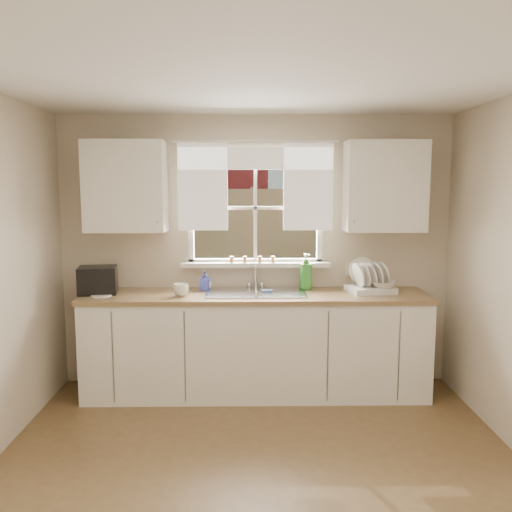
{
  "coord_description": "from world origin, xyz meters",
  "views": [
    {
      "loc": [
        -0.07,
        -3.01,
        1.87
      ],
      "look_at": [
        0.0,
        1.65,
        1.25
      ],
      "focal_mm": 38.0,
      "sensor_mm": 36.0,
      "label": 1
    }
  ],
  "objects_px": {
    "soap_bottle_a": "(306,272)",
    "black_appliance": "(98,280)",
    "dish_rack": "(370,283)",
    "cup": "(181,290)"
  },
  "relations": [
    {
      "from": "soap_bottle_a",
      "to": "dish_rack",
      "type": "bearing_deg",
      "value": -35.55
    },
    {
      "from": "soap_bottle_a",
      "to": "black_appliance",
      "type": "distance_m",
      "value": 1.87
    },
    {
      "from": "black_appliance",
      "to": "dish_rack",
      "type": "bearing_deg",
      "value": -9.02
    },
    {
      "from": "cup",
      "to": "dish_rack",
      "type": "bearing_deg",
      "value": -15.84
    },
    {
      "from": "dish_rack",
      "to": "black_appliance",
      "type": "distance_m",
      "value": 2.42
    },
    {
      "from": "black_appliance",
      "to": "cup",
      "type": "bearing_deg",
      "value": -19.08
    },
    {
      "from": "dish_rack",
      "to": "black_appliance",
      "type": "xyz_separation_m",
      "value": [
        -2.42,
        -0.02,
        0.03
      ]
    },
    {
      "from": "cup",
      "to": "black_appliance",
      "type": "xyz_separation_m",
      "value": [
        -0.75,
        0.13,
        0.07
      ]
    },
    {
      "from": "soap_bottle_a",
      "to": "black_appliance",
      "type": "height_order",
      "value": "soap_bottle_a"
    },
    {
      "from": "soap_bottle_a",
      "to": "cup",
      "type": "distance_m",
      "value": 1.15
    }
  ]
}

